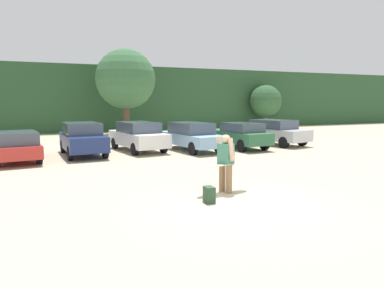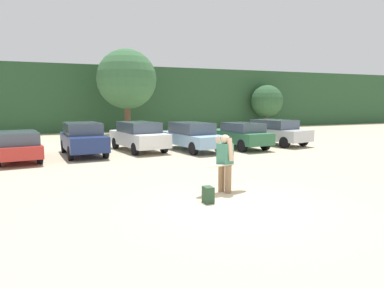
{
  "view_description": "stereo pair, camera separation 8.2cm",
  "coord_description": "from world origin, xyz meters",
  "px_view_note": "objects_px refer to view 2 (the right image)",
  "views": [
    {
      "loc": [
        -4.76,
        -8.11,
        2.77
      ],
      "look_at": [
        0.91,
        5.47,
        1.0
      ],
      "focal_mm": 33.37,
      "sensor_mm": 36.0,
      "label": 1
    },
    {
      "loc": [
        -4.68,
        -8.14,
        2.77
      ],
      "look_at": [
        0.91,
        5.47,
        1.0
      ],
      "focal_mm": 33.37,
      "sensor_mm": 36.0,
      "label": 2
    }
  ],
  "objects_px": {
    "parked_car_navy": "(83,138)",
    "parked_car_forest_green": "(240,135)",
    "person_adult": "(225,160)",
    "parked_car_red": "(16,145)",
    "backpack_dropped": "(208,195)",
    "parked_car_sky_blue": "(192,136)",
    "parked_car_silver": "(276,131)",
    "surfboard_cream": "(223,165)",
    "parked_car_white": "(139,136)"
  },
  "relations": [
    {
      "from": "parked_car_navy",
      "to": "parked_car_forest_green",
      "type": "bearing_deg",
      "value": -98.01
    },
    {
      "from": "parked_car_forest_green",
      "to": "person_adult",
      "type": "xyz_separation_m",
      "value": [
        -5.56,
        -8.77,
        0.19
      ]
    },
    {
      "from": "parked_car_red",
      "to": "person_adult",
      "type": "relative_size",
      "value": 2.8
    },
    {
      "from": "parked_car_red",
      "to": "backpack_dropped",
      "type": "distance_m",
      "value": 11.01
    },
    {
      "from": "parked_car_sky_blue",
      "to": "parked_car_silver",
      "type": "bearing_deg",
      "value": -93.48
    },
    {
      "from": "parked_car_forest_green",
      "to": "surfboard_cream",
      "type": "xyz_separation_m",
      "value": [
        -5.65,
        -8.79,
        0.04
      ]
    },
    {
      "from": "person_adult",
      "to": "surfboard_cream",
      "type": "xyz_separation_m",
      "value": [
        -0.09,
        -0.02,
        -0.15
      ]
    },
    {
      "from": "parked_car_white",
      "to": "parked_car_forest_green",
      "type": "height_order",
      "value": "parked_car_white"
    },
    {
      "from": "parked_car_white",
      "to": "parked_car_forest_green",
      "type": "distance_m",
      "value": 5.9
    },
    {
      "from": "parked_car_white",
      "to": "parked_car_sky_blue",
      "type": "xyz_separation_m",
      "value": [
        2.8,
        -1.0,
        -0.02
      ]
    },
    {
      "from": "parked_car_silver",
      "to": "surfboard_cream",
      "type": "bearing_deg",
      "value": 124.28
    },
    {
      "from": "parked_car_navy",
      "to": "parked_car_forest_green",
      "type": "relative_size",
      "value": 0.96
    },
    {
      "from": "parked_car_sky_blue",
      "to": "surfboard_cream",
      "type": "bearing_deg",
      "value": 155.7
    },
    {
      "from": "parked_car_white",
      "to": "parked_car_silver",
      "type": "bearing_deg",
      "value": -102.74
    },
    {
      "from": "parked_car_white",
      "to": "surfboard_cream",
      "type": "height_order",
      "value": "parked_car_white"
    },
    {
      "from": "parked_car_navy",
      "to": "surfboard_cream",
      "type": "distance_m",
      "value": 10.0
    },
    {
      "from": "parked_car_sky_blue",
      "to": "parked_car_forest_green",
      "type": "relative_size",
      "value": 1.07
    },
    {
      "from": "parked_car_sky_blue",
      "to": "surfboard_cream",
      "type": "height_order",
      "value": "parked_car_sky_blue"
    },
    {
      "from": "parked_car_navy",
      "to": "parked_car_white",
      "type": "bearing_deg",
      "value": -83.91
    },
    {
      "from": "parked_car_forest_green",
      "to": "parked_car_sky_blue",
      "type": "bearing_deg",
      "value": 80.56
    },
    {
      "from": "parked_car_sky_blue",
      "to": "person_adult",
      "type": "distance_m",
      "value": 9.35
    },
    {
      "from": "parked_car_navy",
      "to": "parked_car_sky_blue",
      "type": "xyz_separation_m",
      "value": [
        5.83,
        -0.48,
        -0.05
      ]
    },
    {
      "from": "parked_car_sky_blue",
      "to": "parked_car_forest_green",
      "type": "xyz_separation_m",
      "value": [
        2.97,
        -0.21,
        -0.03
      ]
    },
    {
      "from": "parked_car_white",
      "to": "backpack_dropped",
      "type": "distance_m",
      "value": 10.88
    },
    {
      "from": "parked_car_white",
      "to": "backpack_dropped",
      "type": "relative_size",
      "value": 10.6
    },
    {
      "from": "parked_car_sky_blue",
      "to": "parked_car_silver",
      "type": "xyz_separation_m",
      "value": [
        5.97,
        0.44,
        0.02
      ]
    },
    {
      "from": "parked_car_sky_blue",
      "to": "parked_car_forest_green",
      "type": "height_order",
      "value": "parked_car_sky_blue"
    },
    {
      "from": "parked_car_red",
      "to": "backpack_dropped",
      "type": "relative_size",
      "value": 11.02
    },
    {
      "from": "backpack_dropped",
      "to": "surfboard_cream",
      "type": "bearing_deg",
      "value": 44.12
    },
    {
      "from": "parked_car_sky_blue",
      "to": "parked_car_silver",
      "type": "height_order",
      "value": "parked_car_silver"
    },
    {
      "from": "parked_car_sky_blue",
      "to": "parked_car_navy",
      "type": "bearing_deg",
      "value": 77.53
    },
    {
      "from": "parked_car_sky_blue",
      "to": "backpack_dropped",
      "type": "xyz_separation_m",
      "value": [
        -3.54,
        -9.84,
        -0.61
      ]
    },
    {
      "from": "parked_car_white",
      "to": "parked_car_forest_green",
      "type": "relative_size",
      "value": 1.03
    },
    {
      "from": "parked_car_red",
      "to": "backpack_dropped",
      "type": "bearing_deg",
      "value": -158.73
    },
    {
      "from": "parked_car_white",
      "to": "surfboard_cream",
      "type": "xyz_separation_m",
      "value": [
        0.12,
        -10.0,
        -0.0
      ]
    },
    {
      "from": "parked_car_red",
      "to": "parked_car_navy",
      "type": "height_order",
      "value": "parked_car_navy"
    },
    {
      "from": "surfboard_cream",
      "to": "parked_car_navy",
      "type": "bearing_deg",
      "value": -78.77
    },
    {
      "from": "parked_car_forest_green",
      "to": "parked_car_silver",
      "type": "relative_size",
      "value": 1.0
    },
    {
      "from": "parked_car_sky_blue",
      "to": "backpack_dropped",
      "type": "bearing_deg",
      "value": 152.46
    },
    {
      "from": "parked_car_sky_blue",
      "to": "parked_car_white",
      "type": "bearing_deg",
      "value": 62.67
    },
    {
      "from": "parked_car_navy",
      "to": "surfboard_cream",
      "type": "xyz_separation_m",
      "value": [
        3.16,
        -9.49,
        -0.03
      ]
    },
    {
      "from": "parked_car_red",
      "to": "parked_car_white",
      "type": "xyz_separation_m",
      "value": [
        6.1,
        1.23,
        0.12
      ]
    },
    {
      "from": "parked_car_forest_green",
      "to": "backpack_dropped",
      "type": "distance_m",
      "value": 11.64
    },
    {
      "from": "surfboard_cream",
      "to": "parked_car_white",
      "type": "bearing_deg",
      "value": -96.49
    },
    {
      "from": "parked_car_red",
      "to": "parked_car_silver",
      "type": "height_order",
      "value": "parked_car_silver"
    },
    {
      "from": "parked_car_white",
      "to": "surfboard_cream",
      "type": "relative_size",
      "value": 2.58
    },
    {
      "from": "parked_car_navy",
      "to": "backpack_dropped",
      "type": "xyz_separation_m",
      "value": [
        2.29,
        -10.33,
        -0.66
      ]
    },
    {
      "from": "parked_car_sky_blue",
      "to": "parked_car_silver",
      "type": "distance_m",
      "value": 5.98
    },
    {
      "from": "parked_car_white",
      "to": "parked_car_forest_green",
      "type": "xyz_separation_m",
      "value": [
        5.77,
        -1.21,
        -0.04
      ]
    },
    {
      "from": "parked_car_navy",
      "to": "parked_car_silver",
      "type": "xyz_separation_m",
      "value": [
        11.8,
        -0.04,
        -0.03
      ]
    }
  ]
}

